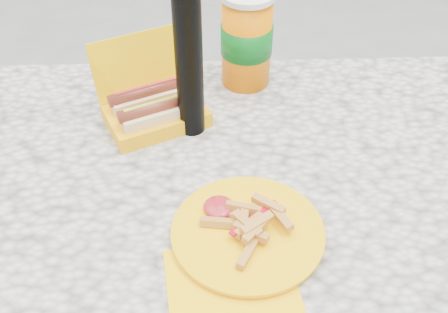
{
  "coord_description": "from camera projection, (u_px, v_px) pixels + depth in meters",
  "views": [
    {
      "loc": [
        0.03,
        -0.69,
        1.44
      ],
      "look_at": [
        0.06,
        0.02,
        0.8
      ],
      "focal_mm": 45.0,
      "sensor_mm": 36.0,
      "label": 1
    }
  ],
  "objects": [
    {
      "name": "picnic_table",
      "position": [
        194.0,
        227.0,
        1.05
      ],
      "size": [
        1.2,
        0.8,
        0.75
      ],
      "color": "beige",
      "rests_on": "ground"
    },
    {
      "name": "fries_plate",
      "position": [
        246.0,
        236.0,
        0.87
      ],
      "size": [
        0.25,
        0.33,
        0.05
      ],
      "rotation": [
        0.0,
        0.0,
        0.04
      ],
      "color": "#FFC404",
      "rests_on": "picnic_table"
    },
    {
      "name": "hotdog_box",
      "position": [
        154.0,
        107.0,
        1.09
      ],
      "size": [
        0.24,
        0.22,
        0.15
      ],
      "rotation": [
        0.0,
        0.0,
        0.42
      ],
      "color": "#FCBB00",
      "rests_on": "picnic_table"
    },
    {
      "name": "soda_cup",
      "position": [
        247.0,
        39.0,
        1.15
      ],
      "size": [
        0.11,
        0.11,
        0.2
      ],
      "rotation": [
        0.0,
        0.0,
        -0.4
      ],
      "color": "orange",
      "rests_on": "picnic_table"
    }
  ]
}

